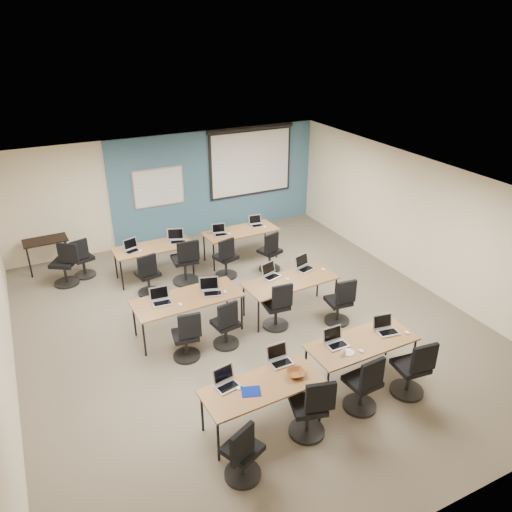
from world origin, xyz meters
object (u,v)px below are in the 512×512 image
whiteboard (159,187)px  laptop_9 (177,239)px  training_table_front_left (262,388)px  spare_chair_a (83,261)px  projector_screen (251,158)px  task_chair_5 (226,328)px  training_table_mid_right (290,282)px  laptop_6 (270,273)px  laptop_3 (386,328)px  task_chair_10 (226,261)px  task_chair_0 (242,456)px  laptop_1 (280,358)px  laptop_5 (211,289)px  laptop_0 (226,381)px  task_chair_9 (186,265)px  laptop_2 (335,341)px  task_chair_4 (187,339)px  task_chair_3 (413,373)px  utility_table (46,244)px  task_chair_2 (364,388)px  laptop_4 (161,299)px  task_chair_1 (311,412)px  laptop_10 (220,232)px  training_table_front_right (362,344)px  laptop_8 (132,248)px  training_table_mid_left (187,300)px  task_chair_6 (278,309)px  task_chair_8 (148,278)px  task_chair_7 (340,305)px  task_chair_11 (270,255)px  training_table_back_right (241,233)px  training_table_back_left (153,249)px  laptop_7 (304,266)px

whiteboard → laptop_9: 1.86m
training_table_front_left → spare_chair_a: 5.92m
projector_screen → task_chair_5: bearing=-120.3°
training_table_mid_right → laptop_6: size_ratio=5.34×
laptop_3 → task_chair_10: laptop_3 is taller
task_chair_0 → laptop_1: size_ratio=2.97×
laptop_5 → laptop_6: bearing=20.1°
laptop_0 → task_chair_9: 4.34m
laptop_2 → task_chair_4: bearing=139.9°
task_chair_3 → utility_table: size_ratio=1.07×
utility_table → training_table_mid_right: bearing=-47.3°
task_chair_2 → laptop_4: bearing=119.8°
task_chair_1 → laptop_6: bearing=86.7°
task_chair_9 → laptop_10: bearing=33.0°
projector_screen → task_chair_2: projector_screen is taller
task_chair_1 → laptop_10: 5.55m
training_table_front_right → task_chair_4: 2.85m
training_table_mid_right → laptop_8: (-2.37, 2.64, 0.11)m
laptop_0 → task_chair_10: bearing=56.5°
training_table_front_left → laptop_1: size_ratio=5.21×
training_table_mid_left → task_chair_1: 3.18m
laptop_3 → task_chair_6: laptop_3 is taller
laptop_9 → task_chair_10: (0.84, -0.76, -0.40)m
laptop_2 → task_chair_6: 1.77m
task_chair_6 → task_chair_10: 2.24m
task_chair_0 → task_chair_6: task_chair_6 is taller
laptop_6 → task_chair_8: (-1.98, 1.60, -0.40)m
training_table_mid_left → task_chair_0: task_chair_0 is taller
task_chair_8 → utility_table: (-1.73, 2.10, 0.26)m
laptop_1 → task_chair_9: size_ratio=0.31×
laptop_3 → laptop_8: size_ratio=1.03×
task_chair_4 → projector_screen: bearing=62.2°
projector_screen → task_chair_7: 5.34m
training_table_mid_left → laptop_4: laptop_4 is taller
training_table_front_right → laptop_2: size_ratio=5.37×
laptop_4 → task_chair_11: bearing=31.0°
training_table_back_right → laptop_3: (0.35, -4.73, 0.11)m
laptop_0 → task_chair_3: bearing=-23.4°
task_chair_1 → laptop_0: bearing=160.2°
training_table_back_right → laptop_9: size_ratio=4.78×
task_chair_7 → spare_chair_a: 5.67m
training_table_mid_right → laptop_0: size_ratio=5.64×
task_chair_4 → training_table_back_left: bearing=92.1°
laptop_2 → spare_chair_a: laptop_2 is taller
laptop_7 → laptop_8: 3.69m
laptop_7 → laptop_4: bearing=164.2°
task_chair_9 → laptop_4: bearing=-116.3°
task_chair_8 → laptop_10: bearing=9.4°
training_table_back_right → task_chair_0: task_chair_0 is taller
laptop_5 → task_chair_7: size_ratio=0.37×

